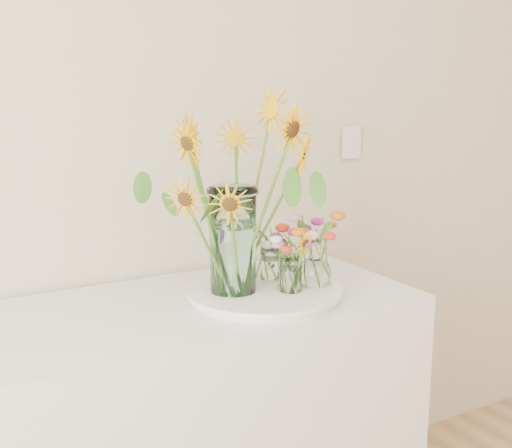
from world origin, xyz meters
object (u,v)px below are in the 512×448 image
(tray, at_px, (264,294))
(small_vase_c, at_px, (270,264))
(small_vase_b, at_px, (315,263))
(small_vase_a, at_px, (291,274))
(mason_jar, at_px, (233,240))

(tray, height_order, small_vase_c, small_vase_c)
(small_vase_b, xyz_separation_m, small_vase_c, (-0.08, 0.12, -0.02))
(tray, distance_m, small_vase_b, 0.17)
(small_vase_c, bearing_deg, small_vase_a, -95.61)
(small_vase_b, bearing_deg, small_vase_a, -171.23)
(small_vase_a, bearing_deg, tray, 128.87)
(tray, distance_m, small_vase_a, 0.10)
(mason_jar, distance_m, small_vase_b, 0.26)
(tray, xyz_separation_m, mason_jar, (-0.09, 0.02, 0.17))
(tray, xyz_separation_m, small_vase_a, (0.05, -0.06, 0.07))
(small_vase_a, bearing_deg, mason_jar, 149.31)
(tray, relative_size, mason_jar, 1.40)
(small_vase_a, relative_size, small_vase_c, 1.08)
(small_vase_b, bearing_deg, small_vase_c, 122.92)
(small_vase_a, height_order, small_vase_c, small_vase_a)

